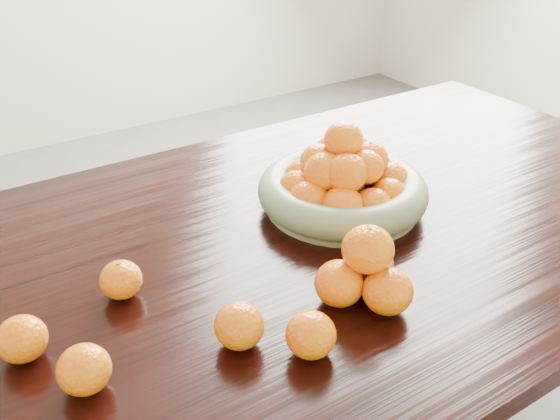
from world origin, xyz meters
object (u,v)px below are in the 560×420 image
orange_pyramid (366,271)px  loose_orange_0 (121,280)px  dining_table (277,280)px  fruit_bowl (343,184)px

orange_pyramid → loose_orange_0: bearing=146.0°
dining_table → loose_orange_0: 0.33m
fruit_bowl → orange_pyramid: 0.30m
fruit_bowl → loose_orange_0: size_ratio=5.00×
fruit_bowl → loose_orange_0: 0.49m
dining_table → orange_pyramid: size_ratio=12.80×
dining_table → fruit_bowl: (0.18, 0.04, 0.14)m
orange_pyramid → loose_orange_0: (-0.33, 0.22, -0.02)m
dining_table → loose_orange_0: bearing=-179.9°
loose_orange_0 → dining_table: bearing=0.1°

